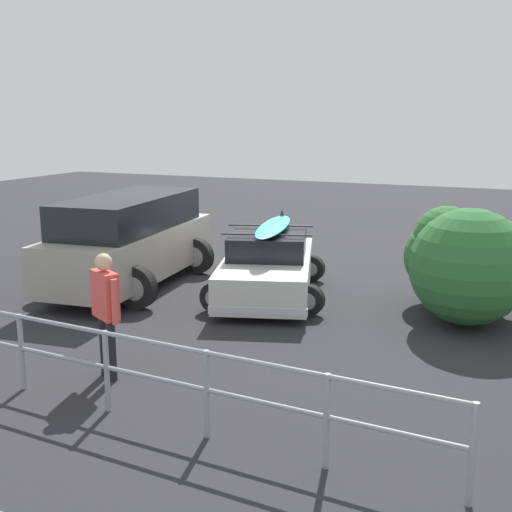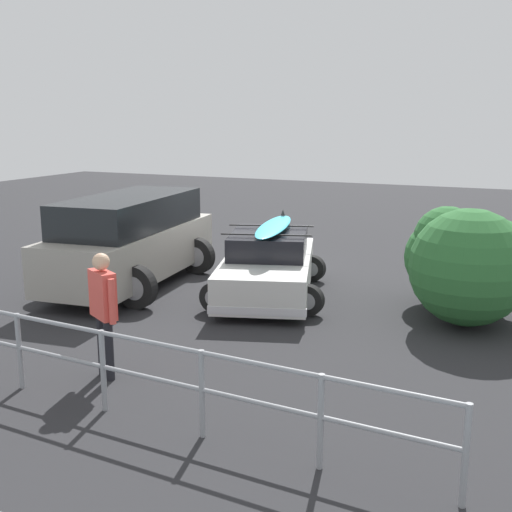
{
  "view_description": "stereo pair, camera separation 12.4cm",
  "coord_description": "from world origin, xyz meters",
  "px_view_note": "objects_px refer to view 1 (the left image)",
  "views": [
    {
      "loc": [
        -5.63,
        12.45,
        3.63
      ],
      "look_at": [
        -0.8,
        1.27,
        0.95
      ],
      "focal_mm": 45.0,
      "sensor_mm": 36.0,
      "label": 1
    },
    {
      "loc": [
        -5.74,
        12.4,
        3.63
      ],
      "look_at": [
        -0.8,
        1.27,
        0.95
      ],
      "focal_mm": 45.0,
      "sensor_mm": 36.0,
      "label": 2
    }
  ],
  "objects_px": {
    "sedan_car": "(268,265)",
    "bush_near_left": "(463,259)",
    "suv_car": "(130,240)",
    "person_bystander": "(106,304)"
  },
  "relations": [
    {
      "from": "sedan_car",
      "to": "bush_near_left",
      "type": "xyz_separation_m",
      "value": [
        -3.79,
        -0.19,
        0.43
      ]
    },
    {
      "from": "sedan_car",
      "to": "suv_car",
      "type": "height_order",
      "value": "suv_car"
    },
    {
      "from": "suv_car",
      "to": "person_bystander",
      "type": "height_order",
      "value": "suv_car"
    },
    {
      "from": "sedan_car",
      "to": "bush_near_left",
      "type": "distance_m",
      "value": 3.82
    },
    {
      "from": "bush_near_left",
      "to": "suv_car",
      "type": "bearing_deg",
      "value": 5.87
    },
    {
      "from": "suv_car",
      "to": "sedan_car",
      "type": "bearing_deg",
      "value": -170.29
    },
    {
      "from": "sedan_car",
      "to": "person_bystander",
      "type": "height_order",
      "value": "person_bystander"
    },
    {
      "from": "sedan_car",
      "to": "person_bystander",
      "type": "bearing_deg",
      "value": 84.94
    },
    {
      "from": "suv_car",
      "to": "person_bystander",
      "type": "bearing_deg",
      "value": 120.46
    },
    {
      "from": "person_bystander",
      "to": "bush_near_left",
      "type": "bearing_deg",
      "value": -129.91
    }
  ]
}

